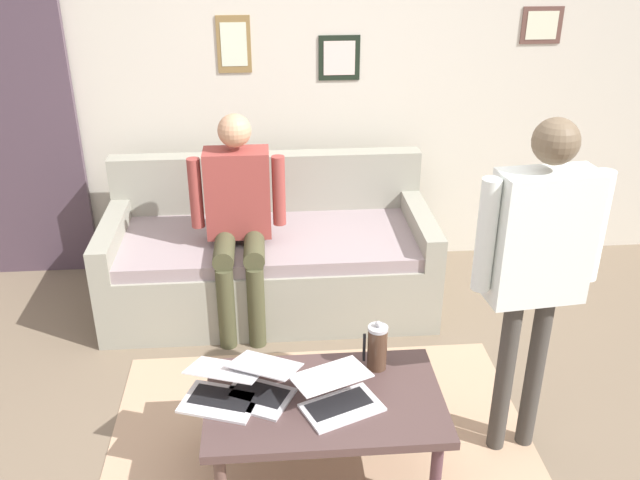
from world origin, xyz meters
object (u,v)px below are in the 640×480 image
laptop_left (337,396)px  person_standing (538,253)px  couch (270,258)px  person_seated (238,212)px  laptop_center (260,386)px  french_press (377,347)px  coffee_table (325,406)px  interior_door (13,129)px  laptop_right (222,390)px

laptop_left → person_standing: 1.03m
couch → person_seated: bearing=53.1°
laptop_left → laptop_center: laptop_center is taller
couch → laptop_center: bearing=87.8°
laptop_center → french_press: (-0.53, -0.15, 0.07)m
coffee_table → couch: bearing=-81.9°
person_standing → person_seated: size_ratio=1.24×
laptop_center → french_press: 0.56m
french_press → person_standing: person_standing is taller
interior_door → french_press: size_ratio=8.25×
person_seated → laptop_left: bearing=107.9°
couch → laptop_right: bearing=81.6°
couch → laptop_center: couch is taller
coffee_table → person_seated: 1.41m
coffee_table → person_standing: (-0.89, -0.09, 0.66)m
laptop_center → french_press: size_ratio=1.59×
laptop_left → interior_door: bearing=-48.4°
interior_door → person_seated: bearing=152.0°
laptop_left → laptop_center: 0.34m
interior_door → person_seated: interior_door is taller
couch → coffee_table: (-0.22, 1.53, 0.06)m
interior_door → person_seated: (-1.45, 0.77, -0.30)m
laptop_center → french_press: bearing=-164.2°
laptop_left → person_seated: person_seated is taller
interior_door → person_standing: bearing=144.1°
interior_door → laptop_right: 2.54m
interior_door → laptop_right: (-1.40, 2.04, -0.57)m
couch → laptop_right: size_ratio=5.13×
laptop_left → french_press: (-0.21, -0.24, 0.07)m
couch → person_standing: bearing=127.8°
interior_door → couch: interior_door is taller
coffee_table → laptop_right: laptop_right is taller
french_press → person_standing: bearing=171.0°
french_press → laptop_left: bearing=49.8°
person_standing → person_seated: person_standing is taller
french_press → interior_door: bearing=-41.9°
laptop_center → laptop_right: laptop_center is taller
interior_door → french_press: 2.85m
coffee_table → laptop_right: (0.44, -0.03, 0.09)m
laptop_right → person_standing: size_ratio=0.25×
laptop_left → laptop_right: bearing=-8.9°
laptop_left → french_press: 0.33m
laptop_center → couch: bearing=-92.2°
person_standing → laptop_left: bearing=9.6°
french_press → laptop_right: bearing=13.6°
laptop_left → person_seated: (0.44, -1.35, 0.28)m
laptop_right → person_seated: bearing=-92.3°
coffee_table → french_press: french_press is taller
couch → laptop_left: size_ratio=4.90×
laptop_center → person_standing: person_standing is taller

